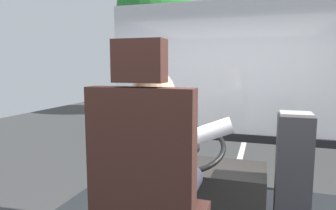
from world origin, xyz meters
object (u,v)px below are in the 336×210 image
(steering_console, at_px, (200,185))
(fare_box, at_px, (293,173))
(driver_seat, at_px, (150,206))
(parked_car_white, at_px, (326,85))
(bus_driver, at_px, (158,163))

(steering_console, bearing_deg, fare_box, -9.84)
(driver_seat, height_order, fare_box, driver_seat)
(driver_seat, relative_size, parked_car_white, 0.35)
(steering_console, bearing_deg, parked_car_white, 77.48)
(steering_console, bearing_deg, driver_seat, -90.00)
(driver_seat, xyz_separation_m, fare_box, (0.74, 1.11, -0.14))
(driver_seat, height_order, parked_car_white, driver_seat)
(steering_console, bearing_deg, bus_driver, -90.00)
(bus_driver, xyz_separation_m, steering_console, (-0.00, 1.12, -0.56))
(steering_console, height_order, fare_box, fare_box)
(parked_car_white, bearing_deg, steering_console, -102.52)
(bus_driver, bearing_deg, parked_car_white, 78.10)
(fare_box, height_order, parked_car_white, fare_box)
(driver_seat, bearing_deg, steering_console, 90.00)
(steering_console, distance_m, fare_box, 0.78)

